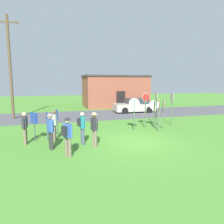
{
  "coord_description": "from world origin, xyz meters",
  "views": [
    {
      "loc": [
        -4.19,
        -10.13,
        3.25
      ],
      "look_at": [
        -0.48,
        2.62,
        1.3
      ],
      "focal_mm": 33.51,
      "sensor_mm": 36.0,
      "label": 1
    }
  ],
  "objects_px": {
    "utility_pole": "(10,66)",
    "info_panel_middle": "(47,121)",
    "parked_car_on_street": "(135,106)",
    "stop_sign_center_cluster": "(163,108)",
    "stop_sign_leaning_left": "(157,105)",
    "info_panel_rightmost": "(57,117)",
    "person_holding_notes": "(50,129)",
    "stop_sign_nearest": "(145,105)",
    "stop_sign_rear_left": "(134,108)",
    "stop_sign_far_back": "(172,102)",
    "person_in_teal": "(67,134)",
    "person_on_left": "(94,128)",
    "person_in_blue": "(54,124)",
    "stop_sign_tallest": "(159,110)",
    "stop_sign_rear_right": "(156,103)",
    "person_in_dark_shirt": "(82,126)",
    "info_panel_leftmost": "(34,121)",
    "stop_sign_low_front": "(154,109)",
    "person_with_sunhat": "(25,126)"
  },
  "relations": [
    {
      "from": "stop_sign_nearest",
      "to": "person_in_blue",
      "type": "bearing_deg",
      "value": -165.33
    },
    {
      "from": "utility_pole",
      "to": "stop_sign_low_front",
      "type": "distance_m",
      "value": 12.47
    },
    {
      "from": "stop_sign_rear_left",
      "to": "stop_sign_far_back",
      "type": "bearing_deg",
      "value": 12.19
    },
    {
      "from": "utility_pole",
      "to": "parked_car_on_street",
      "type": "height_order",
      "value": "utility_pole"
    },
    {
      "from": "stop_sign_leaning_left",
      "to": "person_in_dark_shirt",
      "type": "height_order",
      "value": "stop_sign_leaning_left"
    },
    {
      "from": "stop_sign_rear_left",
      "to": "info_panel_rightmost",
      "type": "xyz_separation_m",
      "value": [
        -4.97,
        0.27,
        -0.43
      ]
    },
    {
      "from": "utility_pole",
      "to": "parked_car_on_street",
      "type": "xyz_separation_m",
      "value": [
        11.77,
        0.94,
        -3.84
      ]
    },
    {
      "from": "stop_sign_nearest",
      "to": "stop_sign_rear_left",
      "type": "bearing_deg",
      "value": -153.33
    },
    {
      "from": "utility_pole",
      "to": "info_panel_rightmost",
      "type": "height_order",
      "value": "utility_pole"
    },
    {
      "from": "person_holding_notes",
      "to": "utility_pole",
      "type": "bearing_deg",
      "value": 108.25
    },
    {
      "from": "stop_sign_leaning_left",
      "to": "stop_sign_tallest",
      "type": "bearing_deg",
      "value": -103.22
    },
    {
      "from": "utility_pole",
      "to": "info_panel_rightmost",
      "type": "xyz_separation_m",
      "value": [
        3.53,
        -6.6,
        -3.47
      ]
    },
    {
      "from": "person_in_blue",
      "to": "person_on_left",
      "type": "height_order",
      "value": "person_on_left"
    },
    {
      "from": "person_in_dark_shirt",
      "to": "person_in_blue",
      "type": "bearing_deg",
      "value": 139.88
    },
    {
      "from": "stop_sign_far_back",
      "to": "stop_sign_rear_right",
      "type": "height_order",
      "value": "stop_sign_rear_right"
    },
    {
      "from": "stop_sign_rear_left",
      "to": "stop_sign_rear_right",
      "type": "xyz_separation_m",
      "value": [
        2.09,
        0.89,
        0.21
      ]
    },
    {
      "from": "stop_sign_center_cluster",
      "to": "info_panel_middle",
      "type": "height_order",
      "value": "stop_sign_center_cluster"
    },
    {
      "from": "person_on_left",
      "to": "stop_sign_leaning_left",
      "type": "bearing_deg",
      "value": 29.37
    },
    {
      "from": "person_in_teal",
      "to": "person_on_left",
      "type": "xyz_separation_m",
      "value": [
        1.39,
        1.04,
        -0.03
      ]
    },
    {
      "from": "stop_sign_center_cluster",
      "to": "info_panel_leftmost",
      "type": "distance_m",
      "value": 8.29
    },
    {
      "from": "parked_car_on_street",
      "to": "stop_sign_center_cluster",
      "type": "xyz_separation_m",
      "value": [
        -1.22,
        -8.01,
        0.78
      ]
    },
    {
      "from": "person_in_teal",
      "to": "info_panel_middle",
      "type": "distance_m",
      "value": 3.25
    },
    {
      "from": "utility_pole",
      "to": "stop_sign_rear_left",
      "type": "distance_m",
      "value": 11.35
    },
    {
      "from": "person_in_dark_shirt",
      "to": "info_panel_rightmost",
      "type": "bearing_deg",
      "value": 114.71
    },
    {
      "from": "parked_car_on_street",
      "to": "info_panel_rightmost",
      "type": "bearing_deg",
      "value": -137.51
    },
    {
      "from": "stop_sign_nearest",
      "to": "info_panel_rightmost",
      "type": "bearing_deg",
      "value": -177.56
    },
    {
      "from": "stop_sign_rear_left",
      "to": "info_panel_rightmost",
      "type": "distance_m",
      "value": 4.99
    },
    {
      "from": "stop_sign_center_cluster",
      "to": "stop_sign_leaning_left",
      "type": "height_order",
      "value": "stop_sign_leaning_left"
    },
    {
      "from": "person_holding_notes",
      "to": "info_panel_middle",
      "type": "xyz_separation_m",
      "value": [
        -0.19,
        1.87,
        0.09
      ]
    },
    {
      "from": "stop_sign_far_back",
      "to": "info_panel_leftmost",
      "type": "bearing_deg",
      "value": -170.76
    },
    {
      "from": "stop_sign_leaning_left",
      "to": "info_panel_middle",
      "type": "xyz_separation_m",
      "value": [
        -7.12,
        -0.65,
        -0.59
      ]
    },
    {
      "from": "stop_sign_rear_right",
      "to": "person_in_blue",
      "type": "xyz_separation_m",
      "value": [
        -7.26,
        -1.99,
        -0.75
      ]
    },
    {
      "from": "parked_car_on_street",
      "to": "person_in_dark_shirt",
      "type": "distance_m",
      "value": 12.31
    },
    {
      "from": "stop_sign_far_back",
      "to": "person_in_teal",
      "type": "xyz_separation_m",
      "value": [
        -7.93,
        -4.6,
        -0.7
      ]
    },
    {
      "from": "stop_sign_rear_left",
      "to": "info_panel_leftmost",
      "type": "relative_size",
      "value": 1.37
    },
    {
      "from": "utility_pole",
      "to": "info_panel_middle",
      "type": "height_order",
      "value": "utility_pole"
    },
    {
      "from": "person_holding_notes",
      "to": "person_in_teal",
      "type": "distance_m",
      "value": 1.43
    },
    {
      "from": "utility_pole",
      "to": "info_panel_middle",
      "type": "xyz_separation_m",
      "value": [
        2.95,
        -7.65,
        -3.45
      ]
    },
    {
      "from": "info_panel_middle",
      "to": "person_in_dark_shirt",
      "type": "bearing_deg",
      "value": -40.14
    },
    {
      "from": "person_holding_notes",
      "to": "info_panel_rightmost",
      "type": "height_order",
      "value": "person_holding_notes"
    },
    {
      "from": "stop_sign_low_front",
      "to": "person_in_dark_shirt",
      "type": "bearing_deg",
      "value": -153.66
    },
    {
      "from": "parked_car_on_street",
      "to": "stop_sign_leaning_left",
      "type": "relative_size",
      "value": 1.76
    },
    {
      "from": "person_on_left",
      "to": "utility_pole",
      "type": "bearing_deg",
      "value": 118.2
    },
    {
      "from": "stop_sign_far_back",
      "to": "person_on_left",
      "type": "distance_m",
      "value": 7.48
    },
    {
      "from": "stop_sign_far_back",
      "to": "stop_sign_rear_left",
      "type": "distance_m",
      "value": 3.34
    },
    {
      "from": "parked_car_on_street",
      "to": "info_panel_leftmost",
      "type": "xyz_separation_m",
      "value": [
        -9.48,
        -8.65,
        0.39
      ]
    },
    {
      "from": "stop_sign_far_back",
      "to": "info_panel_rightmost",
      "type": "relative_size",
      "value": 1.61
    },
    {
      "from": "utility_pole",
      "to": "stop_sign_tallest",
      "type": "distance_m",
      "value": 12.9
    },
    {
      "from": "info_panel_middle",
      "to": "utility_pole",
      "type": "bearing_deg",
      "value": 111.06
    },
    {
      "from": "info_panel_rightmost",
      "to": "person_with_sunhat",
      "type": "bearing_deg",
      "value": -134.44
    }
  ]
}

